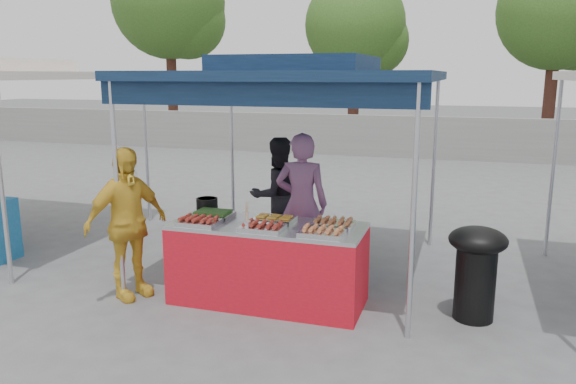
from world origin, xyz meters
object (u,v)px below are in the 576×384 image
(vendor_table, at_px, (268,263))
(customer_person, at_px, (127,224))
(wok_burner, at_px, (476,265))
(cooking_pot, at_px, (207,204))
(vendor_woman, at_px, (302,204))
(helper_man, at_px, (277,195))

(vendor_table, height_order, customer_person, customer_person)
(wok_burner, bearing_deg, vendor_table, 174.51)
(cooking_pot, distance_m, vendor_woman, 1.12)
(vendor_woman, bearing_deg, helper_man, -60.59)
(cooking_pot, bearing_deg, helper_man, 73.38)
(customer_person, bearing_deg, vendor_woman, -25.54)
(wok_burner, relative_size, vendor_woman, 0.55)
(cooking_pot, xyz_separation_m, customer_person, (-0.62, -0.67, -0.10))
(customer_person, bearing_deg, vendor_table, -52.73)
(vendor_woman, xyz_separation_m, customer_person, (-1.56, -1.27, -0.04))
(wok_burner, distance_m, helper_man, 2.94)
(vendor_table, distance_m, helper_man, 1.78)
(wok_burner, xyz_separation_m, vendor_woman, (-1.98, 0.74, 0.30))
(customer_person, bearing_deg, cooking_pot, -17.14)
(cooking_pot, height_order, helper_man, helper_man)
(vendor_table, xyz_separation_m, customer_person, (-1.47, -0.31, 0.39))
(vendor_table, xyz_separation_m, vendor_woman, (0.09, 0.96, 0.43))
(vendor_table, distance_m, cooking_pot, 1.05)
(vendor_woman, xyz_separation_m, helper_man, (-0.55, 0.72, -0.07))
(vendor_table, distance_m, wok_burner, 2.09)
(wok_burner, bearing_deg, cooking_pot, 165.68)
(helper_man, xyz_separation_m, customer_person, (-1.01, -1.99, 0.04))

